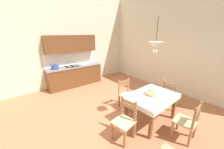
% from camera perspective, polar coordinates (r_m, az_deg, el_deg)
% --- Properties ---
extents(ground_plane, '(6.47, 6.45, 0.10)m').
position_cam_1_polar(ground_plane, '(4.15, -1.03, -16.36)').
color(ground_plane, '#B7704C').
extents(wall_back, '(6.47, 0.12, 4.04)m').
position_cam_1_polar(wall_back, '(6.09, -18.89, 14.53)').
color(wall_back, beige).
rests_on(wall_back, ground_plane).
extents(wall_right, '(0.12, 6.45, 4.04)m').
position_cam_1_polar(wall_right, '(5.75, 24.20, 13.79)').
color(wall_right, beige).
rests_on(wall_right, ground_plane).
extents(kitchen_cabinetry, '(2.36, 0.63, 2.20)m').
position_cam_1_polar(kitchen_cabinetry, '(5.96, -16.43, 3.30)').
color(kitchen_cabinetry, brown).
rests_on(kitchen_cabinetry, ground_plane).
extents(dining_table, '(1.34, 1.01, 0.75)m').
position_cam_1_polar(dining_table, '(3.59, 17.01, -10.61)').
color(dining_table, brown).
rests_on(dining_table, ground_plane).
extents(dining_chair_camera_side, '(0.46, 0.46, 0.93)m').
position_cam_1_polar(dining_chair_camera_side, '(3.41, 30.34, -17.65)').
color(dining_chair_camera_side, '#D1BC89').
rests_on(dining_chair_camera_side, ground_plane).
extents(dining_chair_kitchen_side, '(0.45, 0.45, 0.93)m').
position_cam_1_polar(dining_chair_kitchen_side, '(4.10, 6.36, -8.92)').
color(dining_chair_kitchen_side, '#D1BC89').
rests_on(dining_chair_kitchen_side, ground_plane).
extents(dining_chair_window_side, '(0.47, 0.47, 0.93)m').
position_cam_1_polar(dining_chair_window_side, '(4.48, 24.41, -8.13)').
color(dining_chair_window_side, '#D1BC89').
rests_on(dining_chair_window_side, ground_plane).
extents(dining_chair_tv_side, '(0.49, 0.49, 0.93)m').
position_cam_1_polar(dining_chair_tv_side, '(3.03, 5.58, -19.71)').
color(dining_chair_tv_side, '#D1BC89').
rests_on(dining_chair_tv_side, ground_plane).
extents(fruit_bowl, '(0.30, 0.30, 0.12)m').
position_cam_1_polar(fruit_bowl, '(3.53, 16.70, -7.58)').
color(fruit_bowl, tan).
rests_on(fruit_bowl, dining_table).
extents(pendant_lamp, '(0.32, 0.32, 0.80)m').
position_cam_1_polar(pendant_lamp, '(3.14, 18.75, 12.17)').
color(pendant_lamp, black).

